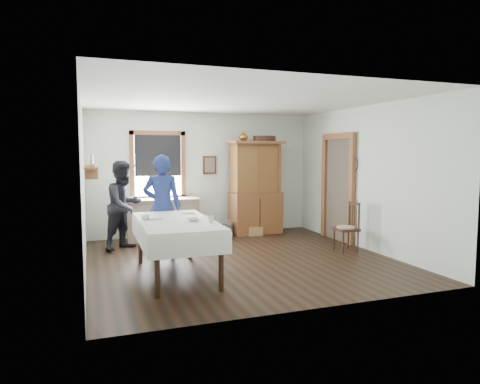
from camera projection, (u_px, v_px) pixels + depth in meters
The scene contains 20 objects.
room at pixel (241, 181), 7.22m from camera, with size 5.01×5.01×2.70m.
window at pixel (158, 162), 9.16m from camera, with size 1.18×0.07×1.48m.
doorway at pixel (338, 185), 8.85m from camera, with size 0.09×1.14×2.22m.
wall_shelf at pixel (91, 166), 7.84m from camera, with size 0.24×1.00×0.44m.
framed_picture at pixel (210, 165), 9.56m from camera, with size 0.30×0.04×0.40m, color #372013.
rug_beater at pixel (354, 158), 8.29m from camera, with size 0.27×0.27×0.01m, color black.
work_counter at pixel (163, 219), 9.00m from camera, with size 1.51×0.57×0.87m, color tan.
china_hutch at pixel (256, 188), 9.62m from camera, with size 1.22×0.58×2.08m, color #955A2E.
dining_table at pixel (176, 248), 6.33m from camera, with size 1.10×2.09×0.83m, color silver.
spindle_chair at pixel (346, 227), 7.91m from camera, with size 0.42×0.42×0.91m, color #372013.
pail at pixel (227, 230), 9.36m from camera, with size 0.27×0.27×0.29m, color gray.
wicker_basket at pixel (255, 231), 9.44m from camera, with size 0.31×0.22×0.18m, color tan.
woman_blue at pixel (162, 210), 7.37m from camera, with size 0.61×0.40×1.66m, color navy.
figure_dark at pixel (124, 208), 8.06m from camera, with size 0.75×0.59×1.55m, color black.
table_cup_a at pixel (145, 217), 6.27m from camera, with size 0.12×0.12×0.09m, color silver.
table_cup_b at pixel (211, 219), 6.08m from camera, with size 0.10×0.10×0.10m, color silver.
table_bowl at pixel (193, 220), 6.17m from camera, with size 0.20×0.20×0.05m, color silver.
counter_book at pixel (163, 197), 9.09m from camera, with size 0.16×0.22×0.02m, color brown.
counter_bowl at pixel (134, 199), 8.64m from camera, with size 0.21×0.21×0.07m, color silver.
shelf_bowl at pixel (91, 165), 7.85m from camera, with size 0.22×0.22×0.05m, color silver.
Camera 1 is at (-2.44, -6.78, 1.82)m, focal length 32.00 mm.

